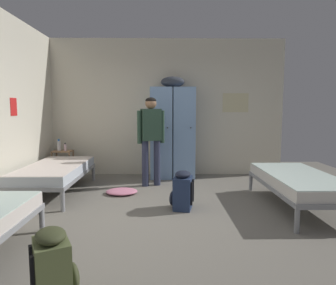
% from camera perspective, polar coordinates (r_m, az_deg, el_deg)
% --- Properties ---
extents(ground_plane, '(8.18, 8.18, 0.00)m').
position_cam_1_polar(ground_plane, '(4.19, 0.05, -13.43)').
color(ground_plane, slate).
extents(room_backdrop, '(4.98, 5.17, 2.89)m').
position_cam_1_polar(room_backdrop, '(5.35, -13.68, 6.43)').
color(room_backdrop, beige).
rests_on(room_backdrop, ground_plane).
extents(locker_bank, '(0.90, 0.55, 2.07)m').
position_cam_1_polar(locker_bank, '(6.24, 0.86, 2.20)').
color(locker_bank, '#7A9ECC').
rests_on(locker_bank, ground_plane).
extents(shelf_unit, '(0.38, 0.30, 0.57)m').
position_cam_1_polar(shelf_unit, '(6.59, -19.14, -3.39)').
color(shelf_unit, '#99704C').
rests_on(shelf_unit, ground_plane).
extents(bed_left_rear, '(0.90, 1.90, 0.49)m').
position_cam_1_polar(bed_left_rear, '(5.44, -20.46, -5.06)').
color(bed_left_rear, gray).
rests_on(bed_left_rear, ground_plane).
extents(bed_right, '(0.90, 1.90, 0.49)m').
position_cam_1_polar(bed_right, '(4.77, 23.39, -6.73)').
color(bed_right, gray).
rests_on(bed_right, ground_plane).
extents(person_traveler, '(0.49, 0.30, 1.63)m').
position_cam_1_polar(person_traveler, '(5.55, -3.22, 1.80)').
color(person_traveler, '#2D334C').
rests_on(person_traveler, ground_plane).
extents(water_bottle, '(0.07, 0.07, 0.23)m').
position_cam_1_polar(water_bottle, '(6.59, -19.85, -0.52)').
color(water_bottle, white).
rests_on(water_bottle, shelf_unit).
extents(lotion_bottle, '(0.05, 0.05, 0.16)m').
position_cam_1_polar(lotion_bottle, '(6.49, -18.76, -0.86)').
color(lotion_bottle, beige).
rests_on(lotion_bottle, shelf_unit).
extents(backpack_navy, '(0.38, 0.36, 0.55)m').
position_cam_1_polar(backpack_navy, '(4.35, 2.67, -9.08)').
color(backpack_navy, navy).
rests_on(backpack_navy, ground_plane).
extents(backpack_olive, '(0.41, 0.39, 0.55)m').
position_cam_1_polar(backpack_olive, '(2.55, -20.74, -21.00)').
color(backpack_olive, '#566038').
rests_on(backpack_olive, ground_plane).
extents(clothes_pile_pink, '(0.53, 0.43, 0.08)m').
position_cam_1_polar(clothes_pile_pink, '(5.20, -8.71, -9.08)').
color(clothes_pile_pink, pink).
rests_on(clothes_pile_pink, ground_plane).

